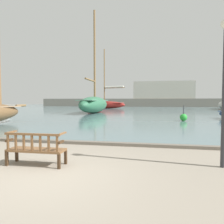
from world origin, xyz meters
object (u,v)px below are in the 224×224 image
object	(u,v)px
park_bench	(36,148)
sailboat_nearest_port	(106,104)
sailboat_far_starboard	(94,104)
channel_buoy	(183,117)

from	to	relation	value
park_bench	sailboat_nearest_port	world-z (taller)	sailboat_nearest_port
sailboat_nearest_port	sailboat_far_starboard	world-z (taller)	sailboat_far_starboard
park_bench	channel_buoy	world-z (taller)	channel_buoy
sailboat_far_starboard	channel_buoy	distance (m)	14.93
sailboat_nearest_port	sailboat_far_starboard	bearing A→B (deg)	-82.40
sailboat_far_starboard	channel_buoy	world-z (taller)	sailboat_far_starboard
sailboat_nearest_port	channel_buoy	distance (m)	30.27
park_bench	sailboat_nearest_port	distance (m)	41.49
park_bench	sailboat_far_starboard	bearing A→B (deg)	101.98
park_bench	sailboat_far_starboard	world-z (taller)	sailboat_far_starboard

